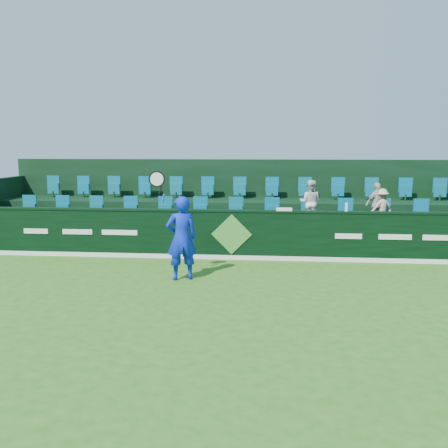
# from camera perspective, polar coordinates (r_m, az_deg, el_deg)

# --- Properties ---
(ground) EXTENTS (60.00, 60.00, 0.00)m
(ground) POSITION_cam_1_polar(r_m,az_deg,el_deg) (9.86, -0.92, -9.16)
(ground) COLOR #286B19
(ground) RESTS_ON ground
(sponsor_hoarding) EXTENTS (16.00, 0.25, 1.35)m
(sponsor_hoarding) POSITION_cam_1_polar(r_m,az_deg,el_deg) (13.56, 0.92, -1.21)
(sponsor_hoarding) COLOR black
(sponsor_hoarding) RESTS_ON ground
(stand_tier_front) EXTENTS (16.00, 2.00, 0.80)m
(stand_tier_front) POSITION_cam_1_polar(r_m,az_deg,el_deg) (14.69, 1.24, -1.51)
(stand_tier_front) COLOR black
(stand_tier_front) RESTS_ON ground
(stand_tier_back) EXTENTS (16.00, 1.80, 1.30)m
(stand_tier_back) POSITION_cam_1_polar(r_m,az_deg,el_deg) (16.52, 1.71, 0.53)
(stand_tier_back) COLOR black
(stand_tier_back) RESTS_ON ground
(stand_rear) EXTENTS (16.00, 4.10, 2.60)m
(stand_rear) POSITION_cam_1_polar(r_m,az_deg,el_deg) (16.89, 1.82, 2.65)
(stand_rear) COLOR black
(stand_rear) RESTS_ON ground
(seat_row_front) EXTENTS (13.50, 0.50, 0.60)m
(seat_row_front) POSITION_cam_1_polar(r_m,az_deg,el_deg) (14.98, 1.35, 1.40)
(seat_row_front) COLOR #0B6176
(seat_row_front) RESTS_ON stand_tier_front
(seat_row_back) EXTENTS (13.50, 0.50, 0.60)m
(seat_row_back) POSITION_cam_1_polar(r_m,az_deg,el_deg) (16.71, 1.79, 3.90)
(seat_row_back) COLOR #0B6176
(seat_row_back) RESTS_ON stand_tier_back
(tennis_player) EXTENTS (1.17, 0.70, 2.56)m
(tennis_player) POSITION_cam_1_polar(r_m,az_deg,el_deg) (11.46, -4.91, -1.55)
(tennis_player) COLOR #0B27CB
(tennis_player) RESTS_ON ground
(spectator_left) EXTENTS (0.73, 0.63, 1.30)m
(spectator_left) POSITION_cam_1_polar(r_m,az_deg,el_deg) (14.57, 9.82, 2.44)
(spectator_left) COLOR white
(spectator_left) RESTS_ON stand_tier_front
(spectator_middle) EXTENTS (0.78, 0.55, 1.23)m
(spectator_middle) POSITION_cam_1_polar(r_m,az_deg,el_deg) (14.84, 17.10, 2.17)
(spectator_middle) COLOR beige
(spectator_middle) RESTS_ON stand_tier_front
(spectator_right) EXTENTS (0.79, 0.64, 1.07)m
(spectator_right) POSITION_cam_1_polar(r_m,az_deg,el_deg) (14.88, 17.56, 1.84)
(spectator_right) COLOR beige
(spectator_right) RESTS_ON stand_tier_front
(towel) EXTENTS (0.42, 0.27, 0.06)m
(towel) POSITION_cam_1_polar(r_m,az_deg,el_deg) (13.42, 6.89, 1.67)
(towel) COLOR white
(towel) RESTS_ON sponsor_hoarding
(drinks_bottle) EXTENTS (0.07, 0.07, 0.23)m
(drinks_bottle) POSITION_cam_1_polar(r_m,az_deg,el_deg) (13.56, 13.82, 1.91)
(drinks_bottle) COLOR white
(drinks_bottle) RESTS_ON sponsor_hoarding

